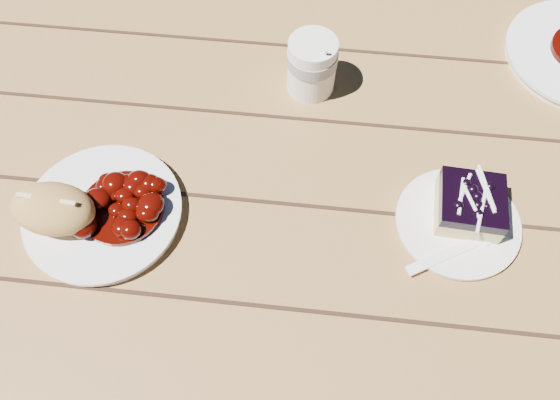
# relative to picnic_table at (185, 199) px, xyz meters

# --- Properties ---
(ground) EXTENTS (60.00, 60.00, 0.00)m
(ground) POSITION_rel_picnic_table_xyz_m (0.00, 0.00, -0.59)
(ground) COLOR gray
(ground) RESTS_ON ground
(picnic_table) EXTENTS (2.00, 1.55, 0.75)m
(picnic_table) POSITION_rel_picnic_table_xyz_m (0.00, 0.00, 0.00)
(picnic_table) COLOR brown
(picnic_table) RESTS_ON ground
(main_plate) EXTENTS (0.22, 0.22, 0.02)m
(main_plate) POSITION_rel_picnic_table_xyz_m (-0.07, -0.13, 0.17)
(main_plate) COLOR white
(main_plate) RESTS_ON picnic_table
(goulash_stew) EXTENTS (0.12, 0.12, 0.04)m
(goulash_stew) POSITION_rel_picnic_table_xyz_m (-0.04, -0.12, 0.20)
(goulash_stew) COLOR #390502
(goulash_stew) RESTS_ON main_plate
(bread_roll) EXTENTS (0.12, 0.09, 0.06)m
(bread_roll) POSITION_rel_picnic_table_xyz_m (-0.12, -0.15, 0.21)
(bread_roll) COLOR tan
(bread_roll) RESTS_ON main_plate
(dessert_plate) EXTENTS (0.17, 0.17, 0.01)m
(dessert_plate) POSITION_rel_picnic_table_xyz_m (0.44, -0.09, 0.17)
(dessert_plate) COLOR white
(dessert_plate) RESTS_ON picnic_table
(blueberry_cake) EXTENTS (0.09, 0.09, 0.05)m
(blueberry_cake) POSITION_rel_picnic_table_xyz_m (0.45, -0.07, 0.20)
(blueberry_cake) COLOR #E7D27E
(blueberry_cake) RESTS_ON dessert_plate
(fork_dessert) EXTENTS (0.15, 0.10, 0.00)m
(fork_dessert) POSITION_rel_picnic_table_xyz_m (0.42, -0.14, 0.17)
(fork_dessert) COLOR white
(fork_dessert) RESTS_ON dessert_plate
(coffee_cup) EXTENTS (0.08, 0.08, 0.10)m
(coffee_cup) POSITION_rel_picnic_table_xyz_m (0.21, 0.15, 0.21)
(coffee_cup) COLOR white
(coffee_cup) RESTS_ON picnic_table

